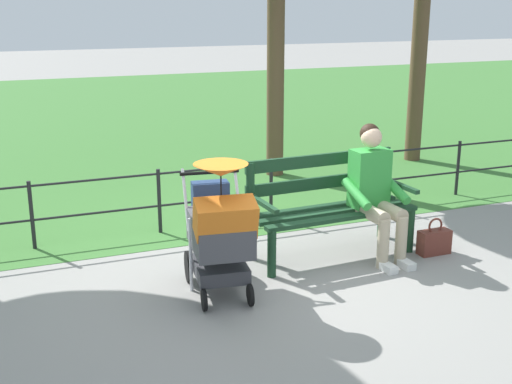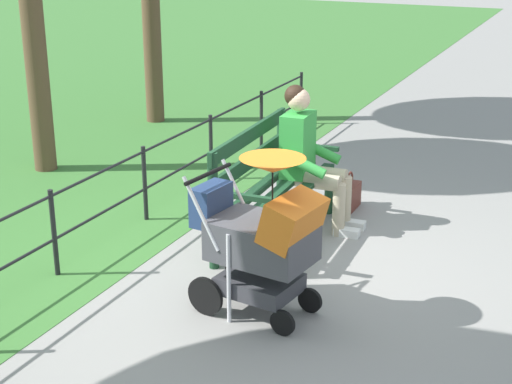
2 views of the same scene
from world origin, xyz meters
name	(u,v)px [view 2 (image 2 of 2)]	position (x,y,z in m)	size (l,w,h in m)	color
ground_plane	(243,272)	(0.00, 0.00, 0.00)	(60.00, 60.00, 0.00)	gray
park_bench	(268,179)	(-0.74, -0.12, 0.53)	(1.62, 0.66, 0.96)	#193D23
person_on_bench	(309,154)	(-1.12, 0.11, 0.68)	(0.55, 0.74, 1.28)	tan
stroller	(263,235)	(0.54, 0.41, 0.59)	(0.61, 0.94, 1.15)	black
handbag	(349,196)	(-1.70, 0.31, 0.13)	(0.32, 0.14, 0.37)	brown
park_fence	(136,180)	(-0.51, -1.29, 0.43)	(9.02, 0.04, 0.70)	black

